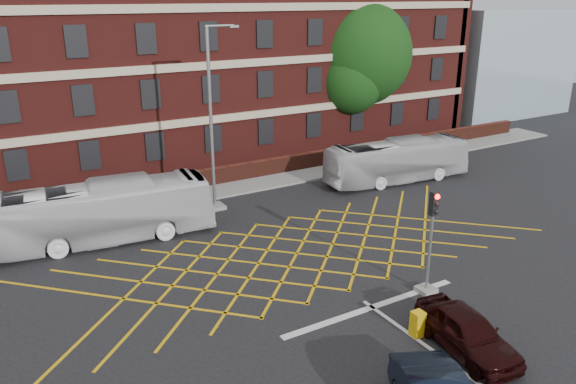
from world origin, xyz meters
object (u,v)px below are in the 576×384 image
deciduous_tree (359,61)px  utility_cabinet (418,324)px  car_maroon (467,332)px  bus_left (100,213)px  bus_right (397,161)px  street_lamp (213,148)px  traffic_light_near (430,252)px

deciduous_tree → utility_cabinet: deciduous_tree is taller
car_maroon → bus_left: bearing=126.6°
bus_right → utility_cabinet: 17.42m
bus_right → street_lamp: (-11.88, 1.45, 2.12)m
street_lamp → utility_cabinet: (1.00, -15.02, -2.99)m
deciduous_tree → street_lamp: deciduous_tree is taller
bus_right → street_lamp: street_lamp is taller
traffic_light_near → street_lamp: (-3.45, 12.93, 1.70)m
bus_left → street_lamp: 6.91m
bus_right → car_maroon: (-10.07, -15.03, -0.63)m
bus_right → utility_cabinet: (-10.88, -13.57, -0.87)m
bus_left → bus_right: bus_left is taller
bus_left → deciduous_tree: 24.79m
car_maroon → bus_right: bearing=64.1°
utility_cabinet → car_maroon: bearing=-61.0°
car_maroon → street_lamp: bearing=104.2°
street_lamp → bus_left: bearing=-168.7°
bus_left → street_lamp: size_ratio=1.08×
street_lamp → car_maroon: bearing=-83.7°
bus_left → car_maroon: (8.30, -15.18, -0.77)m
utility_cabinet → deciduous_tree: bearing=57.2°
street_lamp → utility_cabinet: street_lamp is taller
deciduous_tree → traffic_light_near: (-12.47, -21.03, -4.62)m
bus_left → deciduous_tree: deciduous_tree is taller
bus_left → bus_right: size_ratio=1.10×
deciduous_tree → traffic_light_near: bearing=-120.7°
traffic_light_near → utility_cabinet: bearing=-139.5°
car_maroon → utility_cabinet: size_ratio=4.45×
bus_left → street_lamp: street_lamp is taller
car_maroon → utility_cabinet: 1.68m
bus_right → car_maroon: 18.10m
bus_left → deciduous_tree: (22.41, 9.40, 4.90)m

